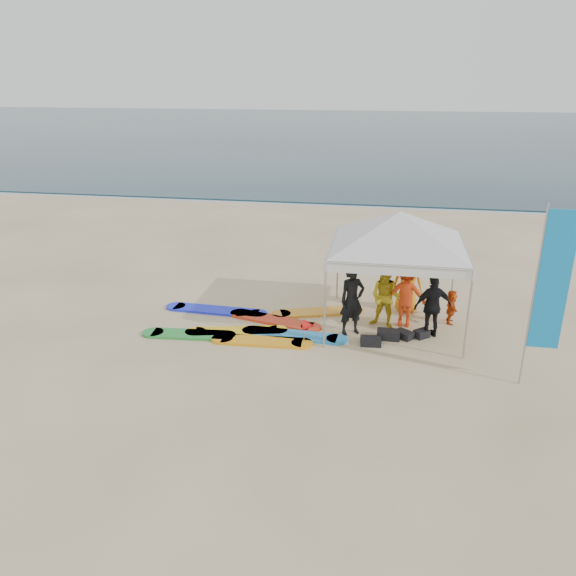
% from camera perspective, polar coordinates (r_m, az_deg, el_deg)
% --- Properties ---
extents(ground, '(120.00, 120.00, 0.00)m').
position_cam_1_polar(ground, '(12.18, -0.58, -9.69)').
color(ground, beige).
rests_on(ground, ground).
extents(ocean, '(160.00, 84.00, 0.08)m').
position_cam_1_polar(ocean, '(70.61, 8.80, 15.50)').
color(ocean, '#0C2633').
rests_on(ocean, ground).
extents(shoreline_foam, '(160.00, 1.20, 0.01)m').
position_cam_1_polar(shoreline_foam, '(29.24, 6.10, 8.43)').
color(shoreline_foam, silver).
rests_on(shoreline_foam, ground).
extents(person_black_a, '(0.79, 0.71, 1.81)m').
position_cam_1_polar(person_black_a, '(14.15, 6.53, -1.25)').
color(person_black_a, black).
rests_on(person_black_a, ground).
extents(person_yellow, '(0.97, 0.85, 1.66)m').
position_cam_1_polar(person_yellow, '(14.65, 9.88, -0.94)').
color(person_yellow, gold).
rests_on(person_yellow, ground).
extents(person_orange_a, '(1.18, 0.76, 1.74)m').
position_cam_1_polar(person_orange_a, '(14.84, 11.90, -0.65)').
color(person_orange_a, '#EC3D14').
rests_on(person_orange_a, ground).
extents(person_black_b, '(1.04, 0.70, 1.63)m').
position_cam_1_polar(person_black_b, '(14.38, 14.48, -1.80)').
color(person_black_b, black).
rests_on(person_black_b, ground).
extents(person_orange_b, '(0.93, 0.72, 1.68)m').
position_cam_1_polar(person_orange_b, '(15.79, 12.07, 0.54)').
color(person_orange_b, orange).
rests_on(person_orange_b, ground).
extents(person_seated, '(0.32, 0.87, 0.92)m').
position_cam_1_polar(person_seated, '(15.43, 16.25, -1.83)').
color(person_seated, '#C64611').
rests_on(person_seated, ground).
extents(canopy_tent, '(4.62, 4.62, 3.48)m').
position_cam_1_polar(canopy_tent, '(14.18, 11.34, 7.59)').
color(canopy_tent, '#A5A5A8').
rests_on(canopy_tent, ground).
extents(feather_flag, '(0.65, 0.04, 3.91)m').
position_cam_1_polar(feather_flag, '(12.31, 25.17, 0.43)').
color(feather_flag, '#A5A5A8').
rests_on(feather_flag, ground).
extents(marker_pennant, '(0.28, 0.28, 0.64)m').
position_cam_1_polar(marker_pennant, '(13.65, 2.13, -3.83)').
color(marker_pennant, '#A5A5A8').
rests_on(marker_pennant, ground).
extents(gear_pile, '(1.73, 1.05, 0.22)m').
position_cam_1_polar(gear_pile, '(14.26, 10.54, -4.83)').
color(gear_pile, black).
rests_on(gear_pile, ground).
extents(surfboard_spread, '(5.09, 2.97, 0.07)m').
position_cam_1_polar(surfboard_spread, '(14.78, -3.26, -3.82)').
color(surfboard_spread, orange).
rests_on(surfboard_spread, ground).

